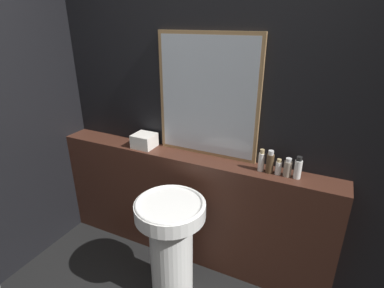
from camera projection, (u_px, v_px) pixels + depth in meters
wall_back at (195, 113)px, 2.32m from camera, size 8.00×0.06×2.50m
vanity_counter at (187, 206)px, 2.51m from camera, size 2.32×0.22×0.94m
pedestal_sink at (171, 243)px, 2.09m from camera, size 0.48×0.48×0.82m
mirror at (207, 97)px, 2.17m from camera, size 0.78×0.03×0.91m
towel_stack at (144, 141)px, 2.46m from camera, size 0.17×0.17×0.11m
shampoo_bottle at (261, 161)px, 2.06m from camera, size 0.04×0.04×0.16m
conditioner_bottle at (270, 162)px, 2.04m from camera, size 0.05×0.05×0.16m
lotion_bottle at (278, 167)px, 2.02m from camera, size 0.04×0.04×0.11m
body_wash_bottle at (288, 168)px, 2.00m from camera, size 0.05×0.05×0.13m
hand_soap_bottle at (298, 168)px, 1.97m from camera, size 0.05×0.05×0.16m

